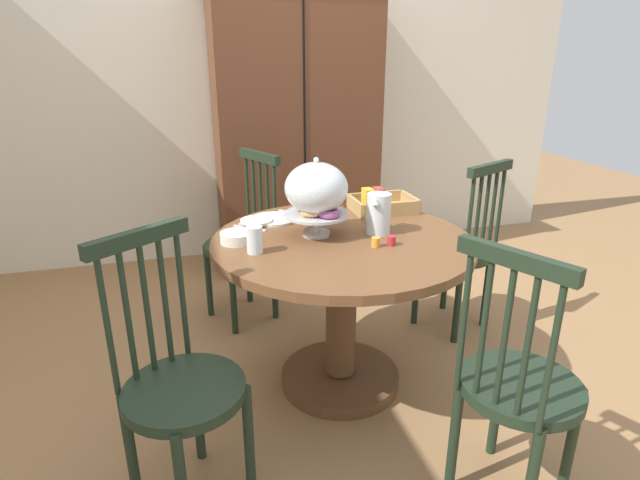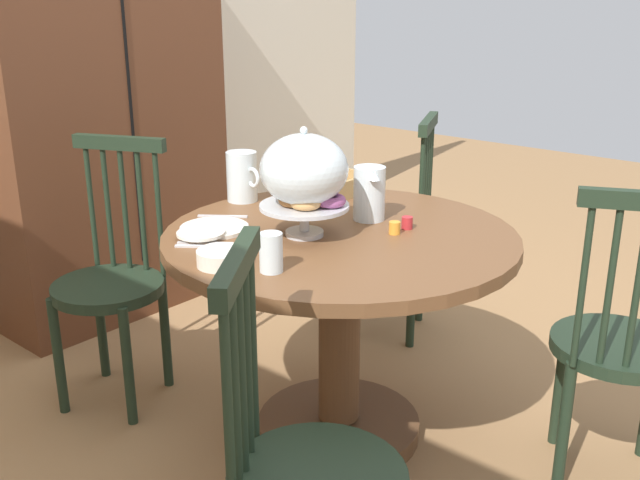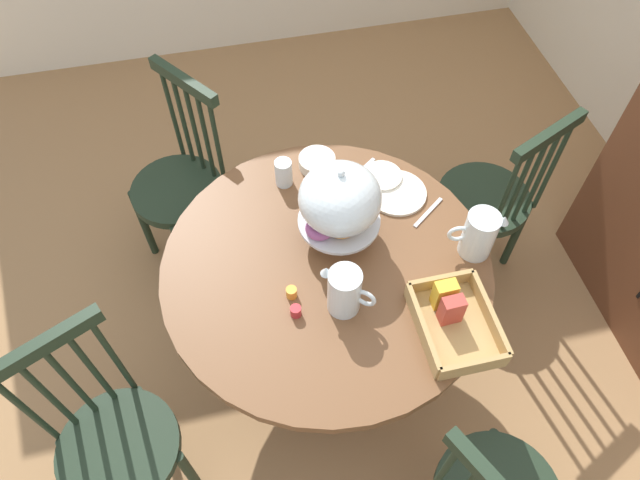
{
  "view_description": "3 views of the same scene",
  "coord_description": "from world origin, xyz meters",
  "px_view_note": "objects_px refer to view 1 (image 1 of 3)",
  "views": [
    {
      "loc": [
        -0.74,
        -2.04,
        1.48
      ],
      "look_at": [
        -0.19,
        -0.08,
        0.74
      ],
      "focal_mm": 28.48,
      "sensor_mm": 36.0,
      "label": 1
    },
    {
      "loc": [
        -1.81,
        -1.46,
        1.46
      ],
      "look_at": [
        -0.19,
        -0.08,
        0.74
      ],
      "focal_mm": 40.96,
      "sensor_mm": 36.0,
      "label": 2
    },
    {
      "loc": [
        0.96,
        -0.34,
        2.39
      ],
      "look_at": [
        -0.19,
        -0.08,
        0.74
      ],
      "focal_mm": 32.56,
      "sensor_mm": 36.0,
      "label": 3
    }
  ],
  "objects_px": {
    "wooden_armoire": "(295,130)",
    "drinking_glass": "(255,240)",
    "windsor_chair_facing_door": "(243,245)",
    "china_plate_large": "(273,219)",
    "dining_table": "(341,286)",
    "windsor_chair_by_cabinet": "(459,253)",
    "milk_pitcher": "(323,190)",
    "cereal_bowl": "(237,237)",
    "china_plate_small": "(256,220)",
    "cereal_basket": "(380,204)",
    "windsor_chair_near_window": "(517,389)",
    "orange_juice_pitcher": "(379,215)",
    "pastry_stand_with_dome": "(316,192)",
    "windsor_chair_far_side": "(180,388)"
  },
  "relations": [
    {
      "from": "windsor_chair_far_side",
      "to": "china_plate_large",
      "type": "height_order",
      "value": "windsor_chair_far_side"
    },
    {
      "from": "cereal_bowl",
      "to": "windsor_chair_by_cabinet",
      "type": "bearing_deg",
      "value": 12.69
    },
    {
      "from": "dining_table",
      "to": "windsor_chair_facing_door",
      "type": "relative_size",
      "value": 1.16
    },
    {
      "from": "dining_table",
      "to": "windsor_chair_far_side",
      "type": "xyz_separation_m",
      "value": [
        -0.72,
        -0.49,
        -0.06
      ]
    },
    {
      "from": "milk_pitcher",
      "to": "cereal_basket",
      "type": "xyz_separation_m",
      "value": [
        0.25,
        -0.17,
        -0.05
      ]
    },
    {
      "from": "dining_table",
      "to": "milk_pitcher",
      "type": "height_order",
      "value": "milk_pitcher"
    },
    {
      "from": "drinking_glass",
      "to": "windsor_chair_by_cabinet",
      "type": "bearing_deg",
      "value": 19.45
    },
    {
      "from": "dining_table",
      "to": "pastry_stand_with_dome",
      "type": "distance_m",
      "value": 0.44
    },
    {
      "from": "china_plate_large",
      "to": "cereal_basket",
      "type": "bearing_deg",
      "value": 0.99
    },
    {
      "from": "dining_table",
      "to": "orange_juice_pitcher",
      "type": "relative_size",
      "value": 6.25
    },
    {
      "from": "windsor_chair_near_window",
      "to": "china_plate_large",
      "type": "distance_m",
      "value": 1.3
    },
    {
      "from": "windsor_chair_near_window",
      "to": "windsor_chair_facing_door",
      "type": "distance_m",
      "value": 1.73
    },
    {
      "from": "windsor_chair_by_cabinet",
      "to": "drinking_glass",
      "type": "height_order",
      "value": "windsor_chair_by_cabinet"
    },
    {
      "from": "china_plate_large",
      "to": "china_plate_small",
      "type": "xyz_separation_m",
      "value": [
        -0.08,
        -0.03,
        0.01
      ]
    },
    {
      "from": "windsor_chair_facing_door",
      "to": "china_plate_large",
      "type": "height_order",
      "value": "windsor_chair_facing_door"
    },
    {
      "from": "windsor_chair_near_window",
      "to": "china_plate_small",
      "type": "height_order",
      "value": "windsor_chair_near_window"
    },
    {
      "from": "windsor_chair_by_cabinet",
      "to": "pastry_stand_with_dome",
      "type": "bearing_deg",
      "value": -162.51
    },
    {
      "from": "windsor_chair_by_cabinet",
      "to": "milk_pitcher",
      "type": "distance_m",
      "value": 0.84
    },
    {
      "from": "windsor_chair_facing_door",
      "to": "china_plate_large",
      "type": "relative_size",
      "value": 4.43
    },
    {
      "from": "pastry_stand_with_dome",
      "to": "china_plate_large",
      "type": "xyz_separation_m",
      "value": [
        -0.15,
        0.26,
        -0.19
      ]
    },
    {
      "from": "dining_table",
      "to": "cereal_basket",
      "type": "height_order",
      "value": "cereal_basket"
    },
    {
      "from": "dining_table",
      "to": "pastry_stand_with_dome",
      "type": "bearing_deg",
      "value": 146.45
    },
    {
      "from": "wooden_armoire",
      "to": "dining_table",
      "type": "xyz_separation_m",
      "value": [
        -0.16,
        -1.58,
        -0.47
      ]
    },
    {
      "from": "milk_pitcher",
      "to": "dining_table",
      "type": "bearing_deg",
      "value": -96.53
    },
    {
      "from": "windsor_chair_far_side",
      "to": "china_plate_small",
      "type": "bearing_deg",
      "value": 63.41
    },
    {
      "from": "pastry_stand_with_dome",
      "to": "drinking_glass",
      "type": "xyz_separation_m",
      "value": [
        -0.29,
        -0.14,
        -0.14
      ]
    },
    {
      "from": "cereal_bowl",
      "to": "windsor_chair_facing_door",
      "type": "bearing_deg",
      "value": 81.67
    },
    {
      "from": "wooden_armoire",
      "to": "pastry_stand_with_dome",
      "type": "distance_m",
      "value": 1.54
    },
    {
      "from": "cereal_basket",
      "to": "china_plate_small",
      "type": "bearing_deg",
      "value": -176.2
    },
    {
      "from": "orange_juice_pitcher",
      "to": "wooden_armoire",
      "type": "bearing_deg",
      "value": 90.4
    },
    {
      "from": "milk_pitcher",
      "to": "cereal_bowl",
      "type": "distance_m",
      "value": 0.67
    },
    {
      "from": "windsor_chair_facing_door",
      "to": "cereal_basket",
      "type": "relative_size",
      "value": 3.09
    },
    {
      "from": "windsor_chair_far_side",
      "to": "orange_juice_pitcher",
      "type": "distance_m",
      "value": 1.09
    },
    {
      "from": "wooden_armoire",
      "to": "drinking_glass",
      "type": "distance_m",
      "value": 1.75
    },
    {
      "from": "china_plate_small",
      "to": "cereal_basket",
      "type": "bearing_deg",
      "value": 3.8
    },
    {
      "from": "windsor_chair_facing_door",
      "to": "drinking_glass",
      "type": "height_order",
      "value": "windsor_chair_facing_door"
    },
    {
      "from": "dining_table",
      "to": "orange_juice_pitcher",
      "type": "distance_m",
      "value": 0.36
    },
    {
      "from": "milk_pitcher",
      "to": "china_plate_small",
      "type": "relative_size",
      "value": 1.29
    },
    {
      "from": "orange_juice_pitcher",
      "to": "milk_pitcher",
      "type": "xyz_separation_m",
      "value": [
        -0.11,
        0.49,
        0.0
      ]
    },
    {
      "from": "orange_juice_pitcher",
      "to": "windsor_chair_by_cabinet",
      "type": "bearing_deg",
      "value": 27.86
    },
    {
      "from": "windsor_chair_near_window",
      "to": "china_plate_large",
      "type": "bearing_deg",
      "value": 117.96
    },
    {
      "from": "wooden_armoire",
      "to": "windsor_chair_far_side",
      "type": "height_order",
      "value": "wooden_armoire"
    },
    {
      "from": "windsor_chair_near_window",
      "to": "drinking_glass",
      "type": "xyz_separation_m",
      "value": [
        -0.74,
        0.72,
        0.34
      ]
    },
    {
      "from": "dining_table",
      "to": "drinking_glass",
      "type": "xyz_separation_m",
      "value": [
        -0.39,
        -0.07,
        0.28
      ]
    },
    {
      "from": "orange_juice_pitcher",
      "to": "cereal_basket",
      "type": "bearing_deg",
      "value": 66.29
    },
    {
      "from": "windsor_chair_by_cabinet",
      "to": "milk_pitcher",
      "type": "height_order",
      "value": "windsor_chair_by_cabinet"
    },
    {
      "from": "windsor_chair_near_window",
      "to": "pastry_stand_with_dome",
      "type": "height_order",
      "value": "pastry_stand_with_dome"
    },
    {
      "from": "dining_table",
      "to": "windsor_chair_by_cabinet",
      "type": "bearing_deg",
      "value": 23.53
    },
    {
      "from": "cereal_bowl",
      "to": "drinking_glass",
      "type": "xyz_separation_m",
      "value": [
        0.06,
        -0.14,
        0.03
      ]
    },
    {
      "from": "pastry_stand_with_dome",
      "to": "orange_juice_pitcher",
      "type": "height_order",
      "value": "pastry_stand_with_dome"
    }
  ]
}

